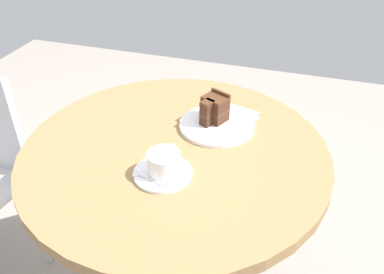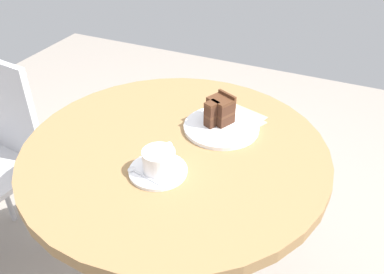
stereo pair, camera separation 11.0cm
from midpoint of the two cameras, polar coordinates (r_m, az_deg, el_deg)
name	(u,v)px [view 1 (the left image)]	position (r m, az deg, el deg)	size (l,w,h in m)	color
cafe_table	(176,181)	(1.20, -4.97, -6.26)	(0.86, 0.86, 0.76)	olive
saucer	(163,173)	(1.04, -7.15, -5.19)	(0.15, 0.15, 0.01)	white
coffee_cup	(164,162)	(1.02, -7.02, -3.66)	(0.11, 0.08, 0.06)	white
teaspoon	(145,178)	(1.02, -9.67, -5.75)	(0.04, 0.10, 0.00)	silver
cake_plate	(217,125)	(1.21, 0.91, 1.57)	(0.22, 0.22, 0.01)	white
cake_slice	(214,109)	(1.20, 0.50, 3.89)	(0.10, 0.09, 0.09)	#422619
fork	(204,132)	(1.16, -0.95, 0.61)	(0.04, 0.13, 0.00)	silver
napkin	(228,117)	(1.26, 2.56, 2.68)	(0.20, 0.20, 0.00)	tan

